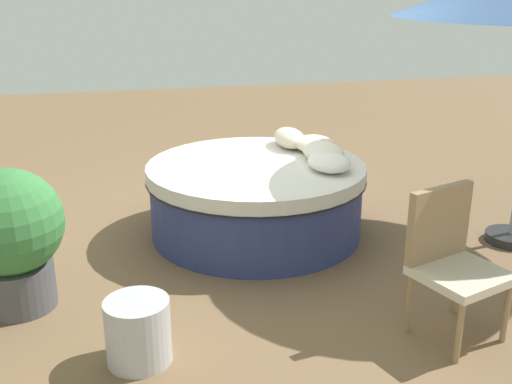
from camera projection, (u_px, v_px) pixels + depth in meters
ground_plane at (256, 232)px, 5.69m from camera, size 16.00×16.00×0.00m
round_bed at (256, 198)px, 5.57m from camera, size 1.98×1.98×0.66m
throw_pillow_0 at (329, 162)px, 5.27m from camera, size 0.47×0.36×0.14m
throw_pillow_1 at (323, 152)px, 5.53m from camera, size 0.54×0.35×0.17m
throw_pillow_2 at (315, 144)px, 5.81m from camera, size 0.44×0.37×0.16m
throw_pillow_3 at (289, 138)px, 5.99m from camera, size 0.53×0.28×0.18m
patio_chair at (450, 253)px, 3.94m from camera, size 0.64×0.65×0.98m
planter at (10, 234)px, 4.23m from camera, size 0.75×0.75×1.03m
side_table at (138, 331)px, 3.72m from camera, size 0.40×0.40×0.41m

